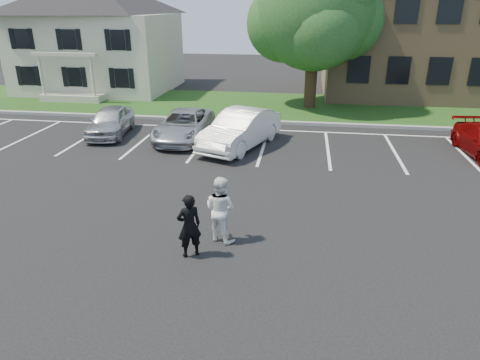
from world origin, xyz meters
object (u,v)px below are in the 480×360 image
car_silver_west (111,121)px  house (98,35)px  car_silver_minivan (184,125)px  man_white_shirt (220,209)px  tree (317,13)px  man_black_suit (189,226)px  car_white_sedan (240,129)px

car_silver_west → house: bearing=108.7°
house → car_silver_minivan: size_ratio=2.18×
man_white_shirt → car_silver_minivan: (-3.42, 8.81, -0.24)m
tree → car_silver_west: (-9.49, -7.31, -4.67)m
man_black_suit → car_silver_minivan: (-2.82, 9.71, -0.17)m
man_white_shirt → car_silver_west: 11.40m
man_white_shirt → car_white_sedan: (-0.66, 7.99, -0.09)m
tree → man_black_suit: (-3.02, -17.15, -4.52)m
tree → car_silver_west: tree is taller
car_silver_west → car_silver_minivan: size_ratio=0.84×
car_white_sedan → man_black_suit: bearing=-69.2°
tree → man_white_shirt: (-2.42, -16.25, -4.46)m
man_black_suit → car_silver_minivan: 10.11m
house → tree: (15.08, -3.90, 1.52)m
man_white_shirt → car_silver_minivan: size_ratio=0.38×
tree → car_white_sedan: tree is taller
man_black_suit → car_silver_west: bearing=-88.8°
man_black_suit → car_white_sedan: man_black_suit is taller
house → car_silver_west: house is taller
man_black_suit → car_silver_west: (-6.46, 9.84, -0.15)m
tree → car_silver_minivan: 10.56m
man_white_shirt → car_silver_west: man_white_shirt is taller
car_white_sedan → tree: bearing=90.0°
tree → man_black_suit: tree is taller
man_white_shirt → car_silver_minivan: man_white_shirt is taller
man_white_shirt → car_silver_minivan: 9.46m
house → tree: tree is taller
house → man_black_suit: house is taller
man_black_suit → car_silver_west: 11.78m
tree → car_silver_minivan: size_ratio=1.86×
tree → car_silver_west: size_ratio=2.22×
tree → house: bearing=165.5°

